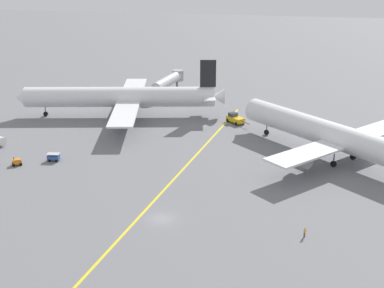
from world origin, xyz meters
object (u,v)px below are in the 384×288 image
Objects in this scene: jet_bridge at (170,80)px; airliner_being_pushed at (334,136)px; gse_baggage_cart_near_cluster at (54,157)px; ground_crew_wing_walker_right at (305,232)px; gse_gpu_cart_small at (17,162)px; airliner_at_gate_left at (122,97)px; pushback_tug at (235,118)px.

airliner_being_pushed is at bearing -45.35° from jet_bridge.
jet_bridge reaches higher than gse_baggage_cart_near_cluster.
airliner_being_pushed is 37.15m from ground_crew_wing_walker_right.
ground_crew_wing_walker_right is (61.60, -19.70, 0.06)m from gse_gpu_cart_small.
airliner_at_gate_left reaches higher than pushback_tug.
jet_bridge is (19.23, 65.98, 3.58)m from gse_gpu_cart_small.
airliner_at_gate_left is 27.94m from jet_bridge.
gse_gpu_cart_small is 7.85m from gse_baggage_cart_near_cluster.
gse_gpu_cart_small is at bearing -106.46° from airliner_at_gate_left.
jet_bridge reaches higher than gse_gpu_cart_small.
gse_baggage_cart_near_cluster is at bearing -136.50° from pushback_tug.
airliner_at_gate_left is 35.88m from gse_baggage_cart_near_cluster.
gse_gpu_cart_small is 1.60× the size of ground_crew_wing_walker_right.
airliner_being_pushed reaches higher than gse_baggage_cart_near_cluster.
jet_bridge is (7.67, 26.85, -1.04)m from airliner_at_gate_left.
pushback_tug reaches higher than ground_crew_wing_walker_right.
jet_bridge is at bearing 134.65° from airliner_being_pushed.
airliner_at_gate_left is at bearing 82.36° from gse_baggage_cart_near_cluster.
pushback_tug is 2.38× the size of gse_baggage_cart_near_cluster.
airliner_being_pushed reaches higher than gse_gpu_cart_small.
airliner_at_gate_left is 60.77m from airliner_being_pushed.
airliner_at_gate_left is 19.92× the size of gse_baggage_cart_near_cluster.
airliner_at_gate_left is 22.10× the size of gse_gpu_cart_small.
airliner_being_pushed is at bearing 11.78° from gse_baggage_cart_near_cluster.
pushback_tug is at bearing 41.64° from gse_gpu_cart_small.
jet_bridge is (-48.77, 49.36, -1.07)m from airliner_being_pushed.
gse_gpu_cart_small is (-43.60, -38.76, -0.42)m from pushback_tug.
airliner_at_gate_left is at bearing 130.38° from ground_crew_wing_walker_right.
gse_baggage_cart_near_cluster is 0.14× the size of jet_bridge.
airliner_being_pushed reaches higher than ground_crew_wing_walker_right.
airliner_being_pushed reaches higher than pushback_tug.
pushback_tug is at bearing 107.12° from ground_crew_wing_walker_right.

